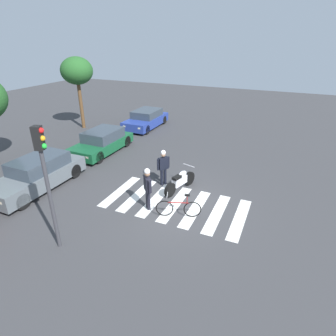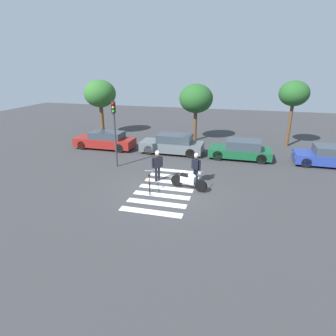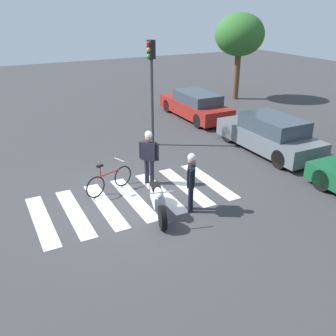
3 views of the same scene
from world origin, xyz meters
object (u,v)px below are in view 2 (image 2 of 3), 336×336
object	(u,v)px
leaning_bicycle	(149,184)
traffic_light_pole	(114,124)
officer_on_foot	(157,164)
police_motorcycle	(189,181)
car_blue_hatchback	(330,156)
officer_by_motorcycle	(196,166)
car_green_compact	(241,150)
car_grey_coupe	(173,144)
car_maroon_wagon	(105,140)

from	to	relation	value
leaning_bicycle	traffic_light_pole	size ratio (longest dim) A/B	0.40
leaning_bicycle	officer_on_foot	xyz separation A→B (m)	(0.04, 1.35, 0.66)
police_motorcycle	car_blue_hatchback	world-z (taller)	car_blue_hatchback
officer_by_motorcycle	car_green_compact	xyz separation A→B (m)	(2.35, 5.12, -0.36)
officer_on_foot	traffic_light_pole	world-z (taller)	traffic_light_pole
car_blue_hatchback	leaning_bicycle	bearing A→B (deg)	-146.37
officer_on_foot	car_grey_coupe	size ratio (longest dim) A/B	0.39
car_maroon_wagon	car_green_compact	bearing A→B (deg)	0.46
officer_on_foot	car_grey_coupe	distance (m)	5.45
car_green_compact	police_motorcycle	bearing A→B (deg)	-112.98
leaning_bicycle	car_maroon_wagon	world-z (taller)	car_maroon_wagon
car_maroon_wagon	car_green_compact	world-z (taller)	car_maroon_wagon
police_motorcycle	leaning_bicycle	xyz separation A→B (m)	(-1.95, -0.71, -0.08)
police_motorcycle	car_green_compact	xyz separation A→B (m)	(2.57, 6.05, 0.18)
police_motorcycle	car_green_compact	size ratio (longest dim) A/B	0.48
leaning_bicycle	car_green_compact	xyz separation A→B (m)	(4.52, 6.76, 0.26)
car_blue_hatchback	traffic_light_pole	world-z (taller)	traffic_light_pole
leaning_bicycle	officer_on_foot	size ratio (longest dim) A/B	0.93
police_motorcycle	car_maroon_wagon	distance (m)	9.83
leaning_bicycle	car_green_compact	distance (m)	8.14
officer_by_motorcycle	car_grey_coupe	xyz separation A→B (m)	(-2.59, 5.13, -0.31)
leaning_bicycle	car_grey_coupe	size ratio (longest dim) A/B	0.36
officer_on_foot	car_green_compact	world-z (taller)	officer_on_foot
officer_by_motorcycle	car_green_compact	size ratio (longest dim) A/B	0.41
car_blue_hatchback	officer_by_motorcycle	bearing A→B (deg)	-147.36
car_grey_coupe	car_blue_hatchback	distance (m)	10.57
leaning_bicycle	officer_by_motorcycle	distance (m)	2.79
officer_on_foot	car_maroon_wagon	xyz separation A→B (m)	(-5.89, 5.33, -0.39)
officer_on_foot	officer_by_motorcycle	distance (m)	2.16
car_grey_coupe	police_motorcycle	bearing A→B (deg)	-68.60
leaning_bicycle	car_blue_hatchback	distance (m)	12.19
police_motorcycle	car_grey_coupe	bearing A→B (deg)	111.40
officer_on_foot	car_maroon_wagon	bearing A→B (deg)	137.86
car_grey_coupe	car_blue_hatchback	bearing A→B (deg)	-0.09
police_motorcycle	car_grey_coupe	distance (m)	6.51
officer_on_foot	car_maroon_wagon	distance (m)	7.95
car_grey_coupe	officer_on_foot	bearing A→B (deg)	-85.18
leaning_bicycle	officer_by_motorcycle	size ratio (longest dim) A/B	0.96
police_motorcycle	officer_on_foot	world-z (taller)	officer_on_foot
leaning_bicycle	traffic_light_pole	distance (m)	5.02
police_motorcycle	car_blue_hatchback	distance (m)	10.18
car_grey_coupe	traffic_light_pole	distance (m)	5.14
car_maroon_wagon	car_blue_hatchback	xyz separation A→B (m)	(16.00, 0.07, -0.02)
police_motorcycle	traffic_light_pole	world-z (taller)	traffic_light_pole
leaning_bicycle	car_maroon_wagon	xyz separation A→B (m)	(-5.85, 6.68, 0.27)
car_grey_coupe	car_green_compact	xyz separation A→B (m)	(4.94, -0.00, -0.05)
police_motorcycle	officer_by_motorcycle	world-z (taller)	officer_by_motorcycle
leaning_bicycle	car_blue_hatchback	world-z (taller)	car_blue_hatchback
officer_by_motorcycle	police_motorcycle	bearing A→B (deg)	-103.35
officer_by_motorcycle	car_blue_hatchback	size ratio (longest dim) A/B	0.41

